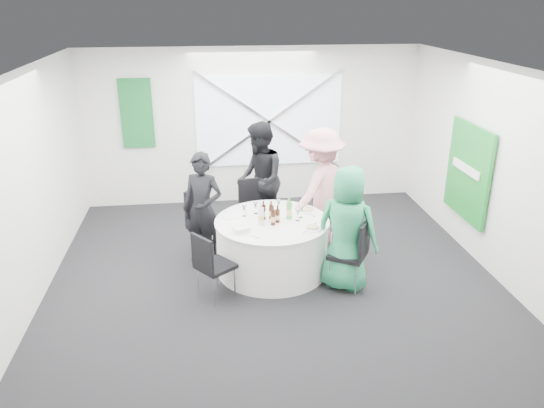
{
  "coord_description": "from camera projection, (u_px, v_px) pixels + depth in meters",
  "views": [
    {
      "loc": [
        -0.84,
        -6.33,
        3.61
      ],
      "look_at": [
        0.0,
        0.2,
        1.0
      ],
      "focal_mm": 35.0,
      "sensor_mm": 36.0,
      "label": 1
    }
  ],
  "objects": [
    {
      "name": "beer_bottle_c",
      "position": [
        278.0,
        216.0,
        7.08
      ],
      "size": [
        0.06,
        0.06,
        0.24
      ],
      "color": "#3B180A",
      "rests_on": "banquet_table"
    },
    {
      "name": "beer_bottle_a",
      "position": [
        263.0,
        212.0,
        7.18
      ],
      "size": [
        0.06,
        0.06,
        0.26
      ],
      "color": "#3B180A",
      "rests_on": "banquet_table"
    },
    {
      "name": "wine_glass_c",
      "position": [
        301.0,
        209.0,
        7.22
      ],
      "size": [
        0.07,
        0.07,
        0.17
      ],
      "color": "white",
      "rests_on": "banquet_table"
    },
    {
      "name": "wall_right",
      "position": [
        495.0,
        171.0,
        7.11
      ],
      "size": [
        0.0,
        6.0,
        6.0
      ],
      "primitive_type": "plane",
      "rotation": [
        1.57,
        0.0,
        -1.57
      ],
      "color": "silver",
      "rests_on": "floor"
    },
    {
      "name": "person_man_back",
      "position": [
        260.0,
        180.0,
        8.28
      ],
      "size": [
        0.51,
        0.9,
        1.82
      ],
      "primitive_type": "imported",
      "rotation": [
        0.0,
        0.0,
        -1.54
      ],
      "color": "black",
      "rests_on": "floor"
    },
    {
      "name": "beer_bottle_d",
      "position": [
        273.0,
        218.0,
        7.0
      ],
      "size": [
        0.06,
        0.06,
        0.27
      ],
      "color": "#3B180A",
      "rests_on": "banquet_table"
    },
    {
      "name": "person_woman_pink",
      "position": [
        321.0,
        189.0,
        7.86
      ],
      "size": [
        1.26,
        1.19,
        1.84
      ],
      "primitive_type": "imported",
      "rotation": [
        0.0,
        0.0,
        -2.43
      ],
      "color": "pink",
      "rests_on": "floor"
    },
    {
      "name": "chair_back_right",
      "position": [
        318.0,
        214.0,
        7.98
      ],
      "size": [
        0.58,
        0.58,
        0.91
      ],
      "rotation": [
        0.0,
        0.0,
        -0.86
      ],
      "color": "black",
      "rests_on": "floor"
    },
    {
      "name": "person_woman_green",
      "position": [
        347.0,
        229.0,
        6.74
      ],
      "size": [
        0.97,
        0.88,
        1.66
      ],
      "primitive_type": "imported",
      "rotation": [
        0.0,
        0.0,
        2.59
      ],
      "color": "#278F5B",
      "rests_on": "floor"
    },
    {
      "name": "wine_glass_a",
      "position": [
        278.0,
        203.0,
        7.43
      ],
      "size": [
        0.07,
        0.07,
        0.17
      ],
      "color": "white",
      "rests_on": "banquet_table"
    },
    {
      "name": "floor",
      "position": [
        274.0,
        277.0,
        7.27
      ],
      "size": [
        6.0,
        6.0,
        0.0
      ],
      "primitive_type": "plane",
      "color": "black",
      "rests_on": "ground"
    },
    {
      "name": "wine_glass_d",
      "position": [
        298.0,
        212.0,
        7.12
      ],
      "size": [
        0.07,
        0.07,
        0.17
      ],
      "color": "white",
      "rests_on": "banquet_table"
    },
    {
      "name": "window_brace_a",
      "position": [
        269.0,
        122.0,
        9.44
      ],
      "size": [
        2.63,
        0.05,
        1.84
      ],
      "primitive_type": "cube",
      "rotation": [
        0.0,
        0.97,
        0.0
      ],
      "color": "silver",
      "rests_on": "window_panel"
    },
    {
      "name": "knife_c",
      "position": [
        255.0,
        237.0,
        6.67
      ],
      "size": [
        0.12,
        0.12,
        0.01
      ],
      "primitive_type": "cube",
      "rotation": [
        0.0,
        0.0,
        -2.37
      ],
      "color": "silver",
      "rests_on": "banquet_table"
    },
    {
      "name": "knife_a",
      "position": [
        314.0,
        224.0,
        7.04
      ],
      "size": [
        0.11,
        0.13,
        0.01
      ],
      "primitive_type": "cube",
      "rotation": [
        0.0,
        0.0,
        -0.67
      ],
      "color": "silver",
      "rests_on": "banquet_table"
    },
    {
      "name": "napkin",
      "position": [
        241.0,
        229.0,
        6.8
      ],
      "size": [
        0.23,
        0.2,
        0.06
      ],
      "primitive_type": "cube",
      "rotation": [
        0.0,
        0.0,
        0.37
      ],
      "color": "silver",
      "rests_on": "plate_front_left"
    },
    {
      "name": "knife_b",
      "position": [
        298.0,
        208.0,
        7.58
      ],
      "size": [
        0.08,
        0.14,
        0.01
      ],
      "primitive_type": "cube",
      "rotation": [
        0.0,
        0.0,
        0.44
      ],
      "color": "silver",
      "rests_on": "banquet_table"
    },
    {
      "name": "plate_front_left",
      "position": [
        240.0,
        230.0,
        6.85
      ],
      "size": [
        0.27,
        0.27,
        0.01
      ],
      "color": "white",
      "rests_on": "banquet_table"
    },
    {
      "name": "wall_left",
      "position": [
        28.0,
        191.0,
        6.4
      ],
      "size": [
        0.0,
        6.0,
        6.0
      ],
      "primitive_type": "plane",
      "rotation": [
        1.57,
        0.0,
        1.57
      ],
      "color": "silver",
      "rests_on": "floor"
    },
    {
      "name": "banquet_table",
      "position": [
        272.0,
        246.0,
        7.31
      ],
      "size": [
        1.56,
        1.56,
        0.76
      ],
      "color": "silver",
      "rests_on": "floor"
    },
    {
      "name": "green_water_bottle",
      "position": [
        289.0,
        210.0,
        7.19
      ],
      "size": [
        0.08,
        0.08,
        0.31
      ],
      "color": "green",
      "rests_on": "banquet_table"
    },
    {
      "name": "fork_a",
      "position": [
        304.0,
        233.0,
        6.8
      ],
      "size": [
        0.1,
        0.13,
        0.01
      ],
      "primitive_type": "cube",
      "rotation": [
        0.0,
        0.0,
        -0.6
      ],
      "color": "silver",
      "rests_on": "banquet_table"
    },
    {
      "name": "wine_glass_b",
      "position": [
        256.0,
        205.0,
        7.35
      ],
      "size": [
        0.07,
        0.07,
        0.17
      ],
      "color": "white",
      "rests_on": "banquet_table"
    },
    {
      "name": "clear_water_bottle",
      "position": [
        261.0,
        216.0,
        7.01
      ],
      "size": [
        0.08,
        0.08,
        0.3
      ],
      "color": "silver",
      "rests_on": "banquet_table"
    },
    {
      "name": "ceiling",
      "position": [
        274.0,
        68.0,
        6.24
      ],
      "size": [
        6.0,
        6.0,
        0.0
      ],
      "primitive_type": "plane",
      "rotation": [
        3.14,
        0.0,
        0.0
      ],
      "color": "silver",
      "rests_on": "wall_back"
    },
    {
      "name": "chair_front_left",
      "position": [
        210.0,
        262.0,
        6.55
      ],
      "size": [
        0.58,
        0.58,
        0.9
      ],
      "rotation": [
        0.0,
        0.0,
        2.23
      ],
      "color": "black",
      "rests_on": "floor"
    },
    {
      "name": "fork_c",
      "position": [
        233.0,
        228.0,
        6.94
      ],
      "size": [
        0.1,
        0.13,
        0.01
      ],
      "primitive_type": "cube",
      "rotation": [
        0.0,
        0.0,
        -2.52
      ],
      "color": "silver",
      "rests_on": "banquet_table"
    },
    {
      "name": "chair_front_right",
      "position": [
        355.0,
        249.0,
        6.79
      ],
      "size": [
        0.61,
        0.61,
        0.97
      ],
      "rotation": [
        0.0,
        0.0,
        4.15
      ],
      "color": "black",
      "rests_on": "floor"
    },
    {
      "name": "plate_back",
      "position": [
        264.0,
        206.0,
        7.64
      ],
      "size": [
        0.28,
        0.28,
        0.01
      ],
      "color": "white",
      "rests_on": "banquet_table"
    },
    {
      "name": "wall_front",
      "position": [
        326.0,
        310.0,
        3.99
      ],
      "size": [
        6.0,
        0.0,
        6.0
      ],
      "primitive_type": "plane",
      "rotation": [
        -1.57,
        0.0,
        0.0
      ],
      "color": "silver",
      "rests_on": "floor"
    },
    {
      "name": "fork_b",
      "position": [
        312.0,
        215.0,
        7.33
      ],
      "size": [
        0.08,
        0.14,
        0.01
      ],
      "primitive_type": "cube",
      "rotation": [
        0.0,
        0.0,
        0.47
      ],
      "color": "silver",
      "rests_on": "banquet_table"
    },
    {
      "name": "wall_back",
      "position": [
        252.0,
        127.0,
        9.52
      ],
      "size": [
        6.0,
        0.0,
        6.0
      ],
      "primitive_type": "plane",
      "rotation": [
        1.57,
        0.0,
        0.0
      ],
      "color": "silver",
      "rests_on": "floor"
    },
    {
      "name": "chair_back",
      "position": [
        253.0,
        205.0,
        8.24
      ],
      "size": [
        0.49,
        0.5,
        0.96
      ],
      "rotation": [
        0.0,
        0.0,
        0.14
      ],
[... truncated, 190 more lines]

